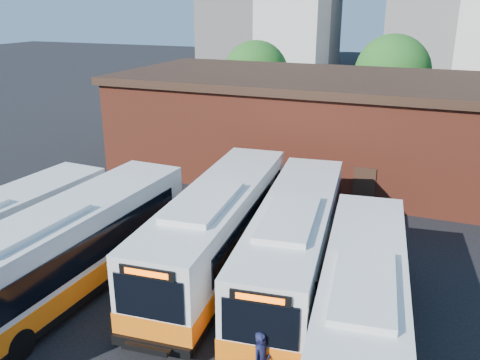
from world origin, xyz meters
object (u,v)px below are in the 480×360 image
at_px(bus_mideast, 362,310).
at_px(bus_east, 294,245).
at_px(bus_midwest, 218,230).
at_px(bus_west, 65,256).

xyz_separation_m(bus_mideast, bus_east, (-3.25, 3.49, 0.08)).
xyz_separation_m(bus_midwest, bus_mideast, (6.64, -3.58, -0.13)).
distance_m(bus_west, bus_mideast, 11.14).
bearing_deg(bus_west, bus_midwest, 46.19).
relative_size(bus_midwest, bus_east, 1.03).
xyz_separation_m(bus_west, bus_mideast, (11.11, 0.79, -0.15)).
relative_size(bus_west, bus_midwest, 1.00).
xyz_separation_m(bus_west, bus_midwest, (4.48, 4.37, -0.01)).
bearing_deg(bus_east, bus_mideast, -54.12).
distance_m(bus_midwest, bus_east, 3.39).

